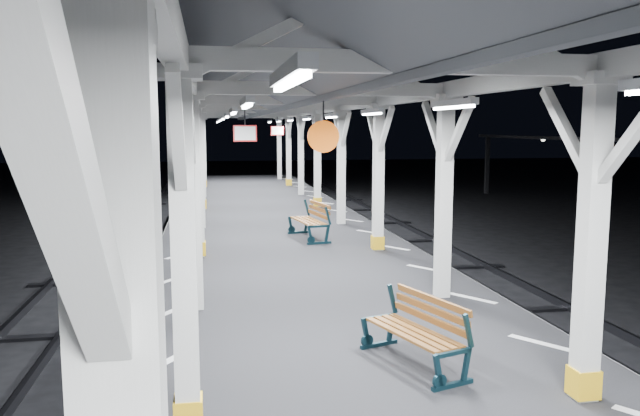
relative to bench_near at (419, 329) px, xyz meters
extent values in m
plane|color=black|center=(-0.64, 4.79, -1.43)|extent=(120.00, 120.00, 0.00)
cube|color=black|center=(-0.64, 4.79, -0.93)|extent=(6.00, 50.00, 1.00)
cube|color=silver|center=(-3.09, 4.79, -0.43)|extent=(1.00, 48.00, 0.01)
cube|color=silver|center=(1.81, 4.79, -0.43)|extent=(1.00, 48.00, 0.01)
cube|color=#2D2D33|center=(-5.09, 4.79, -1.35)|extent=(0.08, 60.00, 0.16)
cube|color=black|center=(-5.64, 4.79, -1.40)|extent=(2.20, 0.22, 0.06)
cube|color=#2D2D33|center=(3.81, 4.79, -1.35)|extent=(0.08, 60.00, 0.16)
cube|color=#2D2D33|center=(4.91, 4.79, -1.35)|extent=(0.08, 60.00, 0.16)
cube|color=black|center=(4.36, 4.79, -1.40)|extent=(2.20, 0.22, 0.06)
cube|color=silver|center=(-2.64, -4.66, 2.32)|extent=(0.10, 0.99, 0.99)
cube|color=silver|center=(-2.64, -5.76, 2.32)|extent=(0.10, 0.99, 0.99)
cube|color=silver|center=(-2.64, -1.21, 1.17)|extent=(0.22, 0.22, 3.20)
cube|color=silver|center=(-2.64, -1.21, 2.83)|extent=(0.40, 0.40, 0.12)
cube|color=gold|center=(-2.64, -1.21, -0.25)|extent=(0.26, 0.26, 0.30)
cube|color=silver|center=(-2.64, -0.66, 2.32)|extent=(0.10, 0.99, 0.99)
cube|color=silver|center=(-2.64, -1.76, 2.32)|extent=(0.10, 0.99, 0.99)
cube|color=silver|center=(-2.64, 2.79, 1.17)|extent=(0.22, 0.22, 3.20)
cube|color=silver|center=(-2.64, 2.79, 2.83)|extent=(0.40, 0.40, 0.12)
cube|color=silver|center=(-2.64, 3.34, 2.32)|extent=(0.10, 0.99, 0.99)
cube|color=silver|center=(-2.64, 2.24, 2.32)|extent=(0.10, 0.99, 0.99)
cube|color=silver|center=(-2.64, 6.79, 1.17)|extent=(0.22, 0.22, 3.20)
cube|color=silver|center=(-2.64, 6.79, 2.83)|extent=(0.40, 0.40, 0.12)
cube|color=gold|center=(-2.64, 6.79, -0.25)|extent=(0.26, 0.26, 0.30)
cube|color=silver|center=(-2.64, 7.34, 2.32)|extent=(0.10, 0.99, 0.99)
cube|color=silver|center=(-2.64, 6.24, 2.32)|extent=(0.10, 0.99, 0.99)
cube|color=silver|center=(-2.64, 10.79, 1.17)|extent=(0.22, 0.22, 3.20)
cube|color=silver|center=(-2.64, 10.79, 2.83)|extent=(0.40, 0.40, 0.12)
cube|color=silver|center=(-2.64, 11.34, 2.32)|extent=(0.10, 0.99, 0.99)
cube|color=silver|center=(-2.64, 10.24, 2.32)|extent=(0.10, 0.99, 0.99)
cube|color=silver|center=(-2.64, 14.79, 1.17)|extent=(0.22, 0.22, 3.20)
cube|color=silver|center=(-2.64, 14.79, 2.83)|extent=(0.40, 0.40, 0.12)
cube|color=gold|center=(-2.64, 14.79, -0.25)|extent=(0.26, 0.26, 0.30)
cube|color=silver|center=(-2.64, 15.34, 2.32)|extent=(0.10, 0.99, 0.99)
cube|color=silver|center=(-2.64, 14.24, 2.32)|extent=(0.10, 0.99, 0.99)
cube|color=silver|center=(-2.64, 18.79, 1.17)|extent=(0.22, 0.22, 3.20)
cube|color=silver|center=(-2.64, 18.79, 2.83)|extent=(0.40, 0.40, 0.12)
cube|color=silver|center=(-2.64, 19.34, 2.32)|extent=(0.10, 0.99, 0.99)
cube|color=silver|center=(-2.64, 18.24, 2.32)|extent=(0.10, 0.99, 0.99)
cube|color=silver|center=(-2.64, 22.79, 1.17)|extent=(0.22, 0.22, 3.20)
cube|color=silver|center=(-2.64, 22.79, 2.83)|extent=(0.40, 0.40, 0.12)
cube|color=gold|center=(-2.64, 22.79, -0.25)|extent=(0.26, 0.26, 0.30)
cube|color=silver|center=(-2.64, 23.34, 2.32)|extent=(0.10, 0.99, 0.99)
cube|color=silver|center=(-2.64, 22.24, 2.32)|extent=(0.10, 0.99, 0.99)
cube|color=silver|center=(-2.64, 26.79, 1.17)|extent=(0.22, 0.22, 3.20)
cube|color=silver|center=(-2.64, 26.79, 2.83)|extent=(0.40, 0.40, 0.12)
cube|color=silver|center=(-2.64, 27.34, 2.32)|extent=(0.10, 0.99, 0.99)
cube|color=silver|center=(-2.64, 26.24, 2.32)|extent=(0.10, 0.99, 0.99)
cube|color=silver|center=(1.36, -1.21, 1.17)|extent=(0.22, 0.22, 3.20)
cube|color=silver|center=(1.36, -1.21, 2.83)|extent=(0.40, 0.40, 0.12)
cube|color=gold|center=(1.36, -1.21, -0.25)|extent=(0.26, 0.26, 0.30)
cube|color=silver|center=(1.36, -0.66, 2.32)|extent=(0.10, 0.99, 0.99)
cube|color=silver|center=(1.36, -1.76, 2.32)|extent=(0.10, 0.99, 0.99)
cube|color=silver|center=(1.36, 2.79, 1.17)|extent=(0.22, 0.22, 3.20)
cube|color=silver|center=(1.36, 2.79, 2.83)|extent=(0.40, 0.40, 0.12)
cube|color=silver|center=(1.36, 3.34, 2.32)|extent=(0.10, 0.99, 0.99)
cube|color=silver|center=(1.36, 2.24, 2.32)|extent=(0.10, 0.99, 0.99)
cube|color=silver|center=(1.36, 6.79, 1.17)|extent=(0.22, 0.22, 3.20)
cube|color=silver|center=(1.36, 6.79, 2.83)|extent=(0.40, 0.40, 0.12)
cube|color=gold|center=(1.36, 6.79, -0.25)|extent=(0.26, 0.26, 0.30)
cube|color=silver|center=(1.36, 7.34, 2.32)|extent=(0.10, 0.99, 0.99)
cube|color=silver|center=(1.36, 6.24, 2.32)|extent=(0.10, 0.99, 0.99)
cube|color=silver|center=(1.36, 10.79, 1.17)|extent=(0.22, 0.22, 3.20)
cube|color=silver|center=(1.36, 10.79, 2.83)|extent=(0.40, 0.40, 0.12)
cube|color=silver|center=(1.36, 11.34, 2.32)|extent=(0.10, 0.99, 0.99)
cube|color=silver|center=(1.36, 10.24, 2.32)|extent=(0.10, 0.99, 0.99)
cube|color=silver|center=(1.36, 14.79, 1.17)|extent=(0.22, 0.22, 3.20)
cube|color=silver|center=(1.36, 14.79, 2.83)|extent=(0.40, 0.40, 0.12)
cube|color=gold|center=(1.36, 14.79, -0.25)|extent=(0.26, 0.26, 0.30)
cube|color=silver|center=(1.36, 15.34, 2.32)|extent=(0.10, 0.99, 0.99)
cube|color=silver|center=(1.36, 14.24, 2.32)|extent=(0.10, 0.99, 0.99)
cube|color=silver|center=(1.36, 18.79, 1.17)|extent=(0.22, 0.22, 3.20)
cube|color=silver|center=(1.36, 18.79, 2.83)|extent=(0.40, 0.40, 0.12)
cube|color=silver|center=(1.36, 19.34, 2.32)|extent=(0.10, 0.99, 0.99)
cube|color=silver|center=(1.36, 18.24, 2.32)|extent=(0.10, 0.99, 0.99)
cube|color=silver|center=(1.36, 22.79, 1.17)|extent=(0.22, 0.22, 3.20)
cube|color=silver|center=(1.36, 22.79, 2.83)|extent=(0.40, 0.40, 0.12)
cube|color=gold|center=(1.36, 22.79, -0.25)|extent=(0.26, 0.26, 0.30)
cube|color=silver|center=(1.36, 23.34, 2.32)|extent=(0.10, 0.99, 0.99)
cube|color=silver|center=(1.36, 22.24, 2.32)|extent=(0.10, 0.99, 0.99)
cube|color=silver|center=(1.36, 26.79, 1.17)|extent=(0.22, 0.22, 3.20)
cube|color=silver|center=(1.36, 26.79, 2.83)|extent=(0.40, 0.40, 0.12)
cube|color=silver|center=(1.36, 27.34, 2.32)|extent=(0.10, 0.99, 0.99)
cube|color=silver|center=(1.36, 26.24, 2.32)|extent=(0.10, 0.99, 0.99)
cube|color=silver|center=(-2.64, 4.79, 2.95)|extent=(0.18, 48.00, 0.24)
cube|color=silver|center=(1.36, 4.79, 2.95)|extent=(0.18, 48.00, 0.24)
cube|color=silver|center=(-0.64, -1.21, 2.95)|extent=(4.20, 0.14, 0.20)
cube|color=silver|center=(-0.64, 2.79, 2.95)|extent=(4.20, 0.14, 0.20)
cube|color=silver|center=(-0.64, 6.79, 2.95)|extent=(4.20, 0.14, 0.20)
cube|color=silver|center=(-0.64, 10.79, 2.95)|extent=(4.20, 0.14, 0.20)
cube|color=silver|center=(-0.64, 14.79, 2.95)|extent=(4.20, 0.14, 0.20)
cube|color=silver|center=(-0.64, 18.79, 2.95)|extent=(4.20, 0.14, 0.20)
cube|color=silver|center=(-0.64, 22.79, 2.95)|extent=(4.20, 0.14, 0.20)
cube|color=silver|center=(-0.64, 26.79, 2.95)|extent=(4.20, 0.14, 0.20)
cube|color=silver|center=(-0.64, 4.79, 3.87)|extent=(0.16, 48.00, 0.20)
cube|color=#484B4F|center=(-1.94, 4.79, 3.49)|extent=(2.80, 49.00, 1.45)
cube|color=#484B4F|center=(0.66, 4.79, 3.49)|extent=(2.80, 49.00, 1.45)
cube|color=silver|center=(-1.94, -3.21, 2.67)|extent=(0.10, 1.35, 0.08)
cube|color=white|center=(-1.94, -3.21, 2.62)|extent=(0.05, 1.25, 0.05)
cube|color=silver|center=(-1.94, 0.79, 2.67)|extent=(0.10, 1.35, 0.08)
cube|color=white|center=(-1.94, 0.79, 2.62)|extent=(0.05, 1.25, 0.05)
cube|color=silver|center=(-1.94, 4.79, 2.67)|extent=(0.10, 1.35, 0.08)
cube|color=white|center=(-1.94, 4.79, 2.62)|extent=(0.05, 1.25, 0.05)
cube|color=silver|center=(-1.94, 8.79, 2.67)|extent=(0.10, 1.35, 0.08)
cube|color=white|center=(-1.94, 8.79, 2.62)|extent=(0.05, 1.25, 0.05)
cube|color=silver|center=(-1.94, 12.79, 2.67)|extent=(0.10, 1.35, 0.08)
cube|color=white|center=(-1.94, 12.79, 2.62)|extent=(0.05, 1.25, 0.05)
cube|color=silver|center=(-1.94, 16.79, 2.67)|extent=(0.10, 1.35, 0.08)
cube|color=white|center=(-1.94, 16.79, 2.62)|extent=(0.05, 1.25, 0.05)
cube|color=silver|center=(-1.94, 20.79, 2.67)|extent=(0.10, 1.35, 0.08)
cube|color=white|center=(-1.94, 20.79, 2.62)|extent=(0.05, 1.25, 0.05)
cube|color=silver|center=(-1.94, 24.79, 2.67)|extent=(0.10, 1.35, 0.08)
cube|color=white|center=(-1.94, 24.79, 2.62)|extent=(0.05, 1.25, 0.05)
cube|color=silver|center=(0.66, 0.79, 2.67)|extent=(0.10, 1.35, 0.08)
cube|color=white|center=(0.66, 0.79, 2.62)|extent=(0.05, 1.25, 0.05)
cube|color=silver|center=(0.66, 4.79, 2.67)|extent=(0.10, 1.35, 0.08)
cube|color=white|center=(0.66, 4.79, 2.62)|extent=(0.05, 1.25, 0.05)
cube|color=silver|center=(0.66, 8.79, 2.67)|extent=(0.10, 1.35, 0.08)
cube|color=white|center=(0.66, 8.79, 2.62)|extent=(0.05, 1.25, 0.05)
cube|color=silver|center=(0.66, 12.79, 2.67)|extent=(0.10, 1.35, 0.08)
cube|color=white|center=(0.66, 12.79, 2.62)|extent=(0.05, 1.25, 0.05)
cube|color=silver|center=(0.66, 16.79, 2.67)|extent=(0.10, 1.35, 0.08)
cube|color=white|center=(0.66, 16.79, 2.62)|extent=(0.05, 1.25, 0.05)
cube|color=silver|center=(0.66, 20.79, 2.67)|extent=(0.10, 1.35, 0.08)
cube|color=white|center=(0.66, 20.79, 2.62)|extent=(0.05, 1.25, 0.05)
cube|color=silver|center=(0.66, 24.79, 2.67)|extent=(0.10, 1.35, 0.08)
cube|color=white|center=(0.66, 24.79, 2.62)|extent=(0.05, 1.25, 0.05)
cylinder|color=black|center=(-0.64, 2.79, 2.62)|extent=(0.02, 0.02, 0.30)
cylinder|color=#F8610D|center=(-0.64, 2.79, 2.22)|extent=(0.50, 0.04, 0.50)
cylinder|color=black|center=(-1.62, 6.70, 2.59)|extent=(0.02, 0.02, 0.36)
cube|color=red|center=(-1.62, 6.70, 2.23)|extent=(0.50, 0.03, 0.35)
cube|color=white|center=(-1.62, 6.70, 2.23)|extent=(0.44, 0.04, 0.29)
cylinder|color=black|center=(0.22, 17.26, 2.59)|extent=(0.02, 0.02, 0.36)
cube|color=red|center=(0.22, 17.26, 2.23)|extent=(0.50, 0.03, 0.35)
cube|color=white|center=(0.22, 17.26, 2.23)|extent=(0.44, 0.05, 0.29)
cube|color=black|center=(13.36, 26.79, 0.22)|extent=(0.20, 0.20, 3.30)
sphere|color=silver|center=(13.36, 14.79, 1.79)|extent=(0.20, 0.20, 0.20)
sphere|color=silver|center=(13.36, 20.79, 1.79)|extent=(0.20, 0.20, 0.20)
sphere|color=silver|center=(13.36, 26.79, 1.79)|extent=(0.20, 0.20, 0.20)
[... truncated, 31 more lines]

